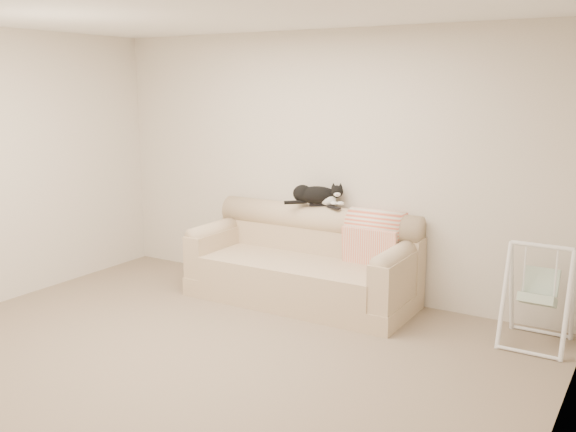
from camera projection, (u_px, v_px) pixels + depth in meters
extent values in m
plane|color=#736454|center=(203.00, 357.00, 4.97)|extent=(5.00, 5.00, 0.00)
cube|color=beige|center=(326.00, 164.00, 6.39)|extent=(5.00, 0.04, 2.60)
cube|color=beige|center=(564.00, 231.00, 3.45)|extent=(0.04, 4.00, 2.60)
cube|color=white|center=(194.00, 9.00, 4.45)|extent=(5.00, 4.00, 0.02)
cube|color=tan|center=(300.00, 292.00, 6.24)|extent=(2.20, 0.90, 0.18)
cube|color=tan|center=(294.00, 274.00, 6.11)|extent=(1.80, 0.68, 0.24)
cube|color=tan|center=(317.00, 251.00, 6.46)|extent=(2.20, 0.22, 0.50)
cylinder|color=tan|center=(317.00, 219.00, 6.40)|extent=(2.16, 0.28, 0.28)
cube|color=tan|center=(218.00, 249.00, 6.68)|extent=(0.20, 0.88, 0.42)
cylinder|color=tan|center=(218.00, 230.00, 6.64)|extent=(0.18, 0.84, 0.18)
cube|color=tan|center=(397.00, 278.00, 5.68)|extent=(0.20, 0.88, 0.42)
cylinder|color=tan|center=(398.00, 255.00, 5.64)|extent=(0.18, 0.84, 0.18)
cube|color=black|center=(318.00, 205.00, 6.35)|extent=(0.18, 0.13, 0.02)
cube|color=gray|center=(318.00, 203.00, 6.35)|extent=(0.11, 0.08, 0.01)
cube|color=black|center=(334.00, 207.00, 6.21)|extent=(0.17, 0.12, 0.02)
ellipsoid|color=black|center=(317.00, 195.00, 6.33)|extent=(0.45, 0.34, 0.17)
ellipsoid|color=black|center=(302.00, 193.00, 6.36)|extent=(0.25, 0.24, 0.17)
ellipsoid|color=white|center=(328.00, 199.00, 6.29)|extent=(0.19, 0.16, 0.12)
ellipsoid|color=black|center=(337.00, 191.00, 6.26)|extent=(0.17, 0.17, 0.12)
ellipsoid|color=white|center=(337.00, 194.00, 6.21)|extent=(0.08, 0.08, 0.05)
sphere|color=#BF7272|center=(337.00, 195.00, 6.19)|extent=(0.01, 0.01, 0.01)
cone|color=black|center=(333.00, 185.00, 6.26)|extent=(0.08, 0.08, 0.06)
cone|color=black|center=(341.00, 185.00, 6.25)|extent=(0.06, 0.07, 0.06)
sphere|color=#B1832E|center=(334.00, 191.00, 6.21)|extent=(0.02, 0.02, 0.02)
sphere|color=#B1832E|center=(339.00, 191.00, 6.21)|extent=(0.02, 0.02, 0.02)
ellipsoid|color=white|center=(334.00, 203.00, 6.25)|extent=(0.11, 0.12, 0.04)
ellipsoid|color=white|center=(340.00, 203.00, 6.24)|extent=(0.11, 0.12, 0.04)
cylinder|color=black|center=(295.00, 202.00, 6.31)|extent=(0.19, 0.18, 0.04)
cylinder|color=#E96241|center=(377.00, 226.00, 6.07)|extent=(0.54, 0.33, 0.33)
cube|color=#E96241|center=(369.00, 251.00, 5.97)|extent=(0.54, 0.09, 0.42)
cylinder|color=white|center=(504.00, 295.00, 5.16)|extent=(0.04, 0.29, 0.83)
cylinder|color=white|center=(511.00, 287.00, 5.37)|extent=(0.04, 0.29, 0.83)
cylinder|color=white|center=(567.00, 306.00, 4.91)|extent=(0.04, 0.29, 0.83)
cylinder|color=white|center=(573.00, 296.00, 5.13)|extent=(0.04, 0.29, 0.83)
cylinder|color=white|center=(542.00, 246.00, 5.06)|extent=(0.48, 0.04, 0.04)
cylinder|color=white|center=(528.00, 353.00, 5.01)|extent=(0.48, 0.03, 0.03)
cylinder|color=white|center=(541.00, 332.00, 5.44)|extent=(0.48, 0.03, 0.03)
cube|color=white|center=(537.00, 300.00, 5.13)|extent=(0.28, 0.25, 0.16)
cube|color=white|center=(541.00, 281.00, 5.19)|extent=(0.28, 0.13, 0.22)
cylinder|color=white|center=(525.00, 268.00, 5.16)|extent=(0.01, 0.01, 0.39)
cylinder|color=white|center=(556.00, 272.00, 5.04)|extent=(0.01, 0.01, 0.39)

